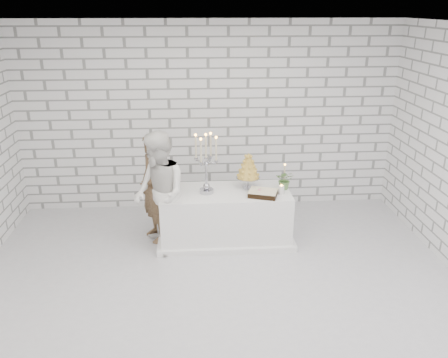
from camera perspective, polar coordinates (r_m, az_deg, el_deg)
ground at (r=5.58m, az=-0.75°, el=-13.70°), size 6.00×5.00×0.01m
ceiling at (r=4.59m, az=-0.94°, el=18.77°), size 6.00×5.00×0.01m
wall_back at (r=7.28m, az=-1.94°, el=7.68°), size 6.00×0.01×3.00m
wall_front at (r=2.69m, az=2.27°, el=-17.72°), size 6.00×0.01×3.00m
cake_table at (r=6.48m, az=0.17°, el=-4.61°), size 1.80×0.80×0.75m
groom at (r=6.42m, az=-8.84°, el=-1.11°), size 0.60×0.69×1.58m
bride at (r=6.07m, az=-8.12°, el=-1.89°), size 0.89×0.99×1.68m
candelabra at (r=6.13m, az=-2.26°, el=1.93°), size 0.43×0.43×0.85m
croquembouche at (r=6.36m, az=3.05°, el=1.07°), size 0.41×0.41×0.53m
chocolate_cake at (r=6.18m, az=4.91°, el=-1.80°), size 0.44×0.37×0.08m
pillar_candle at (r=6.27m, az=7.21°, el=-1.37°), size 0.10×0.10×0.12m
extra_taper at (r=6.50m, az=7.59°, el=0.39°), size 0.07×0.07×0.32m
flowers at (r=6.42m, az=7.67°, el=-0.09°), size 0.30×0.27×0.27m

